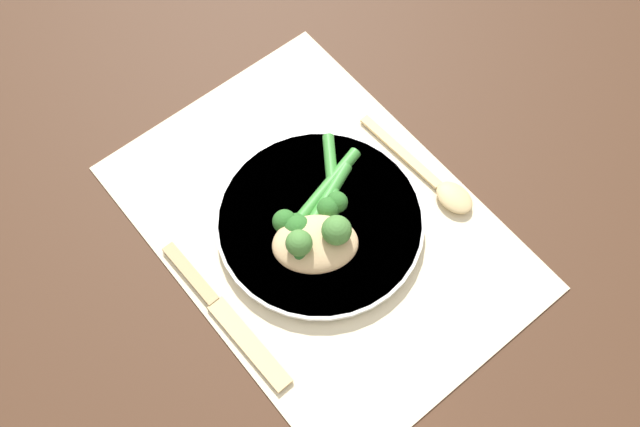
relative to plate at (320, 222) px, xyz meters
The scene contains 11 objects.
ground_plane 0.01m from the plate, ahead, with size 3.00×3.00×0.00m, color #422819.
placemat 0.01m from the plate, ahead, with size 0.47×0.33×0.00m.
plate is the anchor object (origin of this frame).
chicken_fillet 0.04m from the plate, 132.98° to the left, with size 0.11×0.12×0.03m.
pesto_dollop_primary 0.07m from the plate, 115.81° to the left, with size 0.03×0.03×0.03m.
pesto_dollop_secondary 0.06m from the plate, 168.88° to the left, with size 0.03×0.03×0.03m.
broccoli_stalk_right 0.03m from the plate, 109.48° to the left, with size 0.08×0.13×0.03m.
broccoli_stalk_left 0.03m from the plate, 52.74° to the left, with size 0.06×0.14×0.03m.
broccoli_stalk_front 0.04m from the plate, 59.79° to the right, with size 0.09×0.08×0.03m.
knife 0.15m from the plate, 95.77° to the left, with size 0.21×0.02×0.01m.
spoon 0.15m from the plate, 110.49° to the right, with size 0.18×0.04×0.01m.
Camera 1 is at (-0.29, 0.24, 0.77)m, focal length 42.00 mm.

